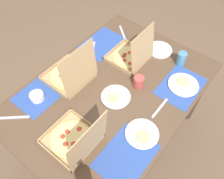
# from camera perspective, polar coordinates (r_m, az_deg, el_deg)

# --- Properties ---
(ground_plane) EXTENTS (6.00, 6.00, 0.00)m
(ground_plane) POSITION_cam_1_polar(r_m,az_deg,el_deg) (2.32, 0.00, -11.76)
(ground_plane) COLOR brown
(dining_table) EXTENTS (1.47, 1.04, 0.77)m
(dining_table) POSITION_cam_1_polar(r_m,az_deg,el_deg) (1.74, 0.00, -2.18)
(dining_table) COLOR #3F3328
(dining_table) RESTS_ON ground_plane
(placemat_near_left) EXTENTS (0.36, 0.26, 0.00)m
(placemat_near_left) POSITION_cam_1_polar(r_m,az_deg,el_deg) (1.99, -2.44, 11.27)
(placemat_near_left) COLOR #2D4C9E
(placemat_near_left) RESTS_ON dining_table
(placemat_near_right) EXTENTS (0.36, 0.26, 0.00)m
(placemat_near_right) POSITION_cam_1_polar(r_m,az_deg,el_deg) (1.71, -16.88, -0.78)
(placemat_near_right) COLOR #2D4C9E
(placemat_near_right) RESTS_ON dining_table
(placemat_far_left) EXTENTS (0.36, 0.26, 0.00)m
(placemat_far_left) POSITION_cam_1_polar(r_m,az_deg,el_deg) (1.74, 16.53, 0.80)
(placemat_far_left) COLOR #2D4C9E
(placemat_far_left) RESTS_ON dining_table
(placemat_far_right) EXTENTS (0.36, 0.26, 0.00)m
(placemat_far_right) POSITION_cam_1_polar(r_m,az_deg,el_deg) (1.41, 3.51, -15.97)
(placemat_far_right) COLOR #2D4C9E
(placemat_far_right) RESTS_ON dining_table
(pizza_box_corner_left) EXTENTS (0.29, 0.32, 0.33)m
(pizza_box_corner_left) POSITION_cam_1_polar(r_m,az_deg,el_deg) (1.41, -9.16, -12.03)
(pizza_box_corner_left) COLOR tan
(pizza_box_corner_left) RESTS_ON dining_table
(pizza_box_corner_right) EXTENTS (0.28, 0.28, 0.31)m
(pizza_box_corner_right) POSITION_cam_1_polar(r_m,az_deg,el_deg) (1.82, 4.68, 8.33)
(pizza_box_corner_right) COLOR tan
(pizza_box_corner_right) RESTS_ON dining_table
(pizza_box_center) EXTENTS (0.31, 0.31, 0.34)m
(pizza_box_center) POSITION_cam_1_polar(r_m,az_deg,el_deg) (1.70, -10.11, 3.58)
(pizza_box_center) COLOR tan
(pizza_box_center) RESTS_ON dining_table
(plate_far_left) EXTENTS (0.20, 0.20, 0.03)m
(plate_far_left) POSITION_cam_1_polar(r_m,az_deg,el_deg) (1.60, 0.86, -1.85)
(plate_far_left) COLOR white
(plate_far_left) RESTS_ON dining_table
(plate_far_right) EXTENTS (0.22, 0.22, 0.03)m
(plate_far_right) POSITION_cam_1_polar(r_m,az_deg,el_deg) (1.74, 17.06, 1.15)
(plate_far_right) COLOR white
(plate_far_right) RESTS_ON dining_table
(plate_near_left) EXTENTS (0.21, 0.21, 0.03)m
(plate_near_left) POSITION_cam_1_polar(r_m,az_deg,el_deg) (1.47, 7.40, -10.81)
(plate_near_left) COLOR white
(plate_near_left) RESTS_ON dining_table
(plate_middle) EXTENTS (0.20, 0.20, 0.02)m
(plate_middle) POSITION_cam_1_polar(r_m,az_deg,el_deg) (1.96, 11.57, 9.51)
(plate_middle) COLOR white
(plate_middle) RESTS_ON dining_table
(cup_clear_left) EXTENTS (0.07, 0.07, 0.11)m
(cup_clear_left) POSITION_cam_1_polar(r_m,az_deg,el_deg) (1.85, 16.67, 7.24)
(cup_clear_left) COLOR teal
(cup_clear_left) RESTS_ON dining_table
(cup_clear_right) EXTENTS (0.07, 0.07, 0.09)m
(cup_clear_right) POSITION_cam_1_polar(r_m,az_deg,el_deg) (1.65, 6.53, 1.89)
(cup_clear_right) COLOR #BF4742
(cup_clear_right) RESTS_ON dining_table
(condiment_bowl) EXTENTS (0.10, 0.10, 0.05)m
(condiment_bowl) POSITION_cam_1_polar(r_m,az_deg,el_deg) (1.67, -17.93, -1.64)
(condiment_bowl) COLOR white
(condiment_bowl) RESTS_ON dining_table
(knife_by_near_left) EXTENTS (0.15, 0.17, 0.00)m
(knife_by_near_left) POSITION_cam_1_polar(r_m,az_deg,el_deg) (2.09, 2.63, 13.65)
(knife_by_near_left) COLOR #B7B7BC
(knife_by_near_left) RESTS_ON dining_table
(knife_by_near_right) EXTENTS (0.19, 0.13, 0.00)m
(knife_by_near_right) POSITION_cam_1_polar(r_m,az_deg,el_deg) (1.93, -4.82, 9.51)
(knife_by_near_right) COLOR #B7B7BC
(knife_by_near_right) RESTS_ON dining_table
(knife_by_far_left) EXTENTS (0.15, 0.17, 0.00)m
(knife_by_far_left) POSITION_cam_1_polar(r_m,az_deg,el_deg) (1.65, -23.07, -6.36)
(knife_by_far_left) COLOR #B7B7BC
(knife_by_far_left) RESTS_ON dining_table
(fork_by_far_right) EXTENTS (0.19, 0.02, 0.00)m
(fork_by_far_right) POSITION_cam_1_polar(r_m,az_deg,el_deg) (1.59, 11.64, -4.48)
(fork_by_far_right) COLOR #B7B7BC
(fork_by_far_right) RESTS_ON dining_table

